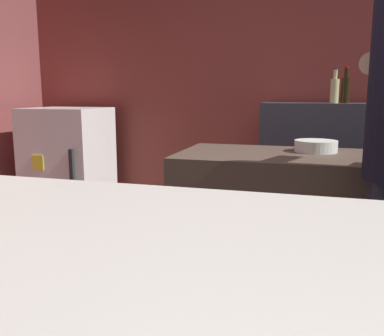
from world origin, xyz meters
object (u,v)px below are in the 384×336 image
mini_fridge (69,173)px  bottle_hot_sauce (345,89)px  mixing_bowl (316,146)px  bottle_vinegar (335,90)px

mini_fridge → bottle_hot_sauce: bearing=4.0°
mixing_bowl → bottle_vinegar: bearing=83.8°
mini_fridge → bottle_vinegar: size_ratio=4.53×
mixing_bowl → bottle_hot_sauce: size_ratio=0.81×
mixing_bowl → bottle_vinegar: size_ratio=0.85×
mini_fridge → bottle_vinegar: (2.10, 0.11, 0.69)m
bottle_vinegar → mini_fridge: bearing=-177.0°
mixing_bowl → bottle_vinegar: (0.11, 1.00, 0.28)m
mixing_bowl → bottle_vinegar: 1.04m
bottle_vinegar → bottle_hot_sauce: bottle_hot_sauce is taller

